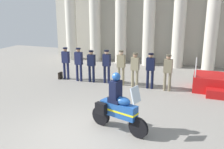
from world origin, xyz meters
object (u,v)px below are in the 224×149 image
object	(u,v)px
officer_in_row_0	(66,61)
officer_in_row_7	(168,70)
reviewing_stand	(224,84)
officer_in_row_4	(121,65)
officer_in_row_1	(79,62)
officer_in_row_6	(150,68)
motorcycle_with_rider	(117,107)
briefcase_on_ground	(60,75)
officer_in_row_3	(107,64)
officer_in_row_5	(135,67)
officer_in_row_2	(91,64)

from	to	relation	value
officer_in_row_0	officer_in_row_7	xyz separation A→B (m)	(5.36, -0.07, -0.01)
reviewing_stand	officer_in_row_4	xyz separation A→B (m)	(-4.73, -0.65, 0.68)
officer_in_row_1	officer_in_row_6	bearing A→B (deg)	-175.70
officer_in_row_7	motorcycle_with_rider	world-z (taller)	motorcycle_with_rider
officer_in_row_1	briefcase_on_ground	xyz separation A→B (m)	(-1.16, 0.03, -0.85)
officer_in_row_1	motorcycle_with_rider	size ratio (longest dim) A/B	0.86
officer_in_row_4	officer_in_row_7	bearing A→B (deg)	-178.95
officer_in_row_6	officer_in_row_3	bearing A→B (deg)	0.54
reviewing_stand	officer_in_row_6	size ratio (longest dim) A/B	1.56
officer_in_row_7	officer_in_row_5	bearing A→B (deg)	2.49
officer_in_row_0	briefcase_on_ground	size ratio (longest dim) A/B	4.76
officer_in_row_1	briefcase_on_ground	bearing A→B (deg)	2.03
officer_in_row_1	officer_in_row_5	size ratio (longest dim) A/B	1.04
officer_in_row_0	officer_in_row_3	distance (m)	2.30
officer_in_row_2	officer_in_row_4	bearing A→B (deg)	-174.82
officer_in_row_1	officer_in_row_7	bearing A→B (deg)	-176.51
officer_in_row_6	briefcase_on_ground	size ratio (longest dim) A/B	4.74
officer_in_row_0	motorcycle_with_rider	bearing A→B (deg)	137.89
officer_in_row_7	briefcase_on_ground	world-z (taller)	officer_in_row_7
officer_in_row_0	motorcycle_with_rider	world-z (taller)	motorcycle_with_rider
officer_in_row_6	briefcase_on_ground	world-z (taller)	officer_in_row_6
officer_in_row_4	officer_in_row_7	size ratio (longest dim) A/B	1.02
officer_in_row_6	briefcase_on_ground	xyz separation A→B (m)	(-4.88, -0.04, -0.83)
officer_in_row_2	officer_in_row_5	bearing A→B (deg)	-177.10
officer_in_row_6	officer_in_row_7	size ratio (longest dim) A/B	1.00
officer_in_row_0	officer_in_row_5	world-z (taller)	officer_in_row_0
officer_in_row_0	officer_in_row_1	distance (m)	0.82
officer_in_row_6	officer_in_row_1	bearing A→B (deg)	4.30
officer_in_row_5	officer_in_row_6	xyz separation A→B (m)	(0.74, 0.03, 0.01)
officer_in_row_1	officer_in_row_5	bearing A→B (deg)	-176.00
officer_in_row_1	briefcase_on_ground	distance (m)	1.44
officer_in_row_1	officer_in_row_0	bearing A→B (deg)	-2.93
officer_in_row_0	officer_in_row_6	world-z (taller)	officer_in_row_0
officer_in_row_3	officer_in_row_6	distance (m)	2.25
reviewing_stand	officer_in_row_5	bearing A→B (deg)	-169.90
officer_in_row_4	officer_in_row_5	bearing A→B (deg)	177.96
reviewing_stand	officer_in_row_4	size ratio (longest dim) A/B	1.53
officer_in_row_4	officer_in_row_0	bearing A→B (deg)	3.59
officer_in_row_0	briefcase_on_ground	xyz separation A→B (m)	(-0.34, -0.06, -0.83)
officer_in_row_2	officer_in_row_6	xyz separation A→B (m)	(3.04, 0.01, 0.03)
officer_in_row_4	briefcase_on_ground	world-z (taller)	officer_in_row_4
officer_in_row_3	motorcycle_with_rider	bearing A→B (deg)	118.30
officer_in_row_0	officer_in_row_3	world-z (taller)	officer_in_row_0
officer_in_row_6	briefcase_on_ground	bearing A→B (deg)	3.76
officer_in_row_2	officer_in_row_7	world-z (taller)	officer_in_row_7
reviewing_stand	officer_in_row_5	world-z (taller)	officer_in_row_5
officer_in_row_0	motorcycle_with_rider	distance (m)	6.32
officer_in_row_0	officer_in_row_1	xyz separation A→B (m)	(0.82, -0.09, 0.02)
officer_in_row_0	officer_in_row_3	size ratio (longest dim) A/B	1.01
officer_in_row_2	motorcycle_with_rider	bearing A→B (deg)	126.58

